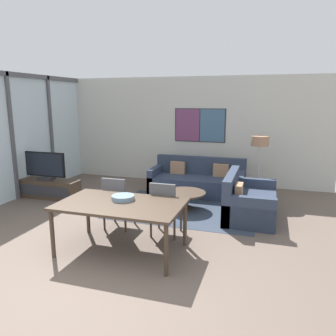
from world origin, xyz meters
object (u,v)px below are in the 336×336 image
object	(u,v)px
sofa_side	(246,203)
dining_chair_centre	(165,207)
floor_lamp	(260,145)
dining_chair_left	(117,201)
fruit_bowl	(123,197)
tv_console	(47,188)
dining_table	(121,207)
sofa_main	(198,182)
television	(45,166)
coffee_table	(185,196)

from	to	relation	value
sofa_side	dining_chair_centre	size ratio (longest dim) A/B	1.63
floor_lamp	dining_chair_left	bearing A→B (deg)	-130.17
fruit_bowl	tv_console	bearing A→B (deg)	146.84
tv_console	floor_lamp	distance (m)	4.95
floor_lamp	fruit_bowl	bearing A→B (deg)	-119.20
fruit_bowl	dining_table	bearing A→B (deg)	-77.82
tv_console	fruit_bowl	bearing A→B (deg)	-33.16
tv_console	sofa_main	size ratio (longest dim) A/B	0.71
sofa_main	television	bearing A→B (deg)	-156.93
coffee_table	fruit_bowl	world-z (taller)	fruit_bowl
sofa_side	dining_chair_centre	distance (m)	1.82
tv_console	dining_table	world-z (taller)	dining_table
dining_chair_centre	fruit_bowl	size ratio (longest dim) A/B	2.70
sofa_main	sofa_side	world-z (taller)	same
dining_chair_left	floor_lamp	bearing A→B (deg)	49.83
sofa_main	dining_chair_left	distance (m)	2.73
sofa_side	dining_table	bearing A→B (deg)	141.17
sofa_main	dining_chair_left	size ratio (longest dim) A/B	2.39
dining_table	tv_console	bearing A→B (deg)	145.00
tv_console	dining_chair_left	size ratio (longest dim) A/B	1.69
sofa_main	fruit_bowl	distance (m)	3.27
fruit_bowl	television	bearing A→B (deg)	146.83
coffee_table	sofa_main	bearing A→B (deg)	90.00
television	dining_chair_centre	size ratio (longest dim) A/B	1.11
tv_console	television	size ratio (longest dim) A/B	1.53
sofa_main	dining_table	size ratio (longest dim) A/B	1.22
dining_chair_left	sofa_side	bearing A→B (deg)	31.31
dining_chair_centre	floor_lamp	distance (m)	3.12
television	floor_lamp	xyz separation A→B (m)	(4.62, 1.46, 0.48)
sofa_side	fruit_bowl	bearing A→B (deg)	138.39
sofa_side	fruit_bowl	distance (m)	2.58
sofa_main	sofa_side	xyz separation A→B (m)	(1.23, -1.31, -0.00)
coffee_table	fruit_bowl	distance (m)	2.08
dining_table	coffee_table	bearing A→B (deg)	78.87
tv_console	coffee_table	size ratio (longest dim) A/B	1.83
dining_table	dining_chair_left	bearing A→B (deg)	119.70
dining_chair_centre	fruit_bowl	world-z (taller)	dining_chair_centre
sofa_main	fruit_bowl	bearing A→B (deg)	-98.02
television	coffee_table	bearing A→B (deg)	2.57
sofa_side	dining_table	distance (m)	2.66
television	fruit_bowl	bearing A→B (deg)	-33.17
tv_console	fruit_bowl	xyz separation A→B (m)	(2.79, -1.82, 0.57)
coffee_table	dining_table	size ratio (longest dim) A/B	0.47
sofa_main	fruit_bowl	world-z (taller)	sofa_main
television	sofa_side	xyz separation A→B (m)	(4.47, 0.07, -0.46)
television	tv_console	bearing A→B (deg)	-90.00
tv_console	coffee_table	world-z (taller)	tv_console
fruit_bowl	coffee_table	bearing A→B (deg)	77.10
coffee_table	dining_chair_left	world-z (taller)	dining_chair_left
tv_console	dining_chair_centre	bearing A→B (deg)	-21.19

